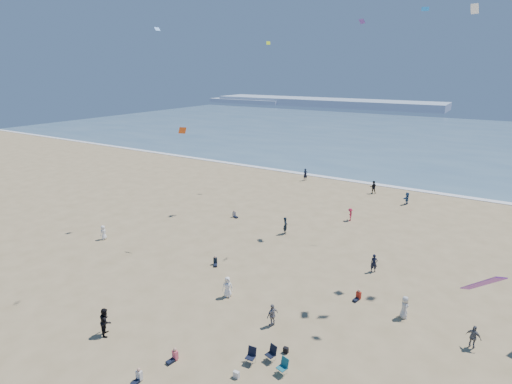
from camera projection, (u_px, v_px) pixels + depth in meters
The scene contains 11 objects.
ground at pixel (158, 359), 23.97m from camera, with size 220.00×220.00×0.00m, color tan.
ocean at pixel (430, 138), 101.17m from camera, with size 220.00×100.00×0.06m, color #476B84.
surf_line at pixel (373, 184), 60.53m from camera, with size 220.00×1.20×0.08m, color white.
headland_far at pixel (324, 102), 191.85m from camera, with size 110.00×20.00×3.20m, color #7A8EA8.
headland_near at pixel (248, 101), 208.09m from camera, with size 40.00×14.00×2.00m, color #7A8EA8.
standing_flyers at pixel (314, 250), 36.57m from camera, with size 34.27×52.97×1.91m.
seated_group at pixel (231, 283), 31.72m from camera, with size 18.93×24.91×0.84m.
chair_cluster at pixel (267, 359), 23.24m from camera, with size 2.69×1.50×1.00m.
white_tote at pixel (236, 375), 22.47m from camera, with size 0.35×0.20×0.40m, color silver.
black_backpack at pixel (286, 350), 24.44m from camera, with size 0.30×0.22×0.38m, color black.
kites_aloft at pixel (440, 94), 24.54m from camera, with size 40.36×38.50×29.03m.
Camera 1 is at (15.53, -13.86, 16.65)m, focal length 28.00 mm.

